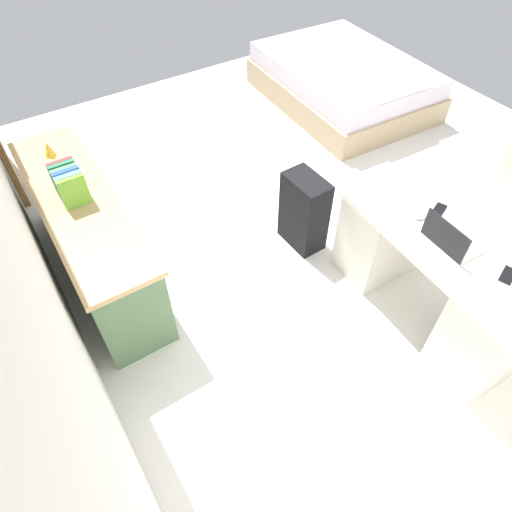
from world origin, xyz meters
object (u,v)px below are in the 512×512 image
(computer_mouse, at_px, (421,215))
(cell_phone_near_laptop, at_px, (508,275))
(desk, at_px, (436,274))
(laptop, at_px, (450,240))
(office_chair, at_px, (503,204))
(suitcase_black, at_px, (304,212))
(cell_phone_by_mouse, at_px, (439,210))
(bed, at_px, (344,82))
(figurine_small, at_px, (49,149))
(credenza, at_px, (91,237))

(computer_mouse, bearing_deg, cell_phone_near_laptop, -172.59)
(desk, bearing_deg, laptop, 108.44)
(cell_phone_near_laptop, bearing_deg, office_chair, -77.59)
(suitcase_black, xyz_separation_m, cell_phone_by_mouse, (-0.80, -0.43, 0.42))
(cell_phone_near_laptop, xyz_separation_m, cell_phone_by_mouse, (0.58, -0.09, 0.00))
(suitcase_black, distance_m, cell_phone_by_mouse, 1.00)
(bed, height_order, cell_phone_by_mouse, cell_phone_by_mouse)
(suitcase_black, distance_m, figurine_small, 1.93)
(laptop, bearing_deg, figurine_small, 38.20)
(desk, height_order, cell_phone_by_mouse, cell_phone_by_mouse)
(desk, distance_m, office_chair, 0.93)
(office_chair, distance_m, laptop, 1.08)
(desk, xyz_separation_m, cell_phone_near_laptop, (-0.37, -0.02, 0.35))
(desk, bearing_deg, figurine_small, 39.92)
(credenza, relative_size, laptop, 5.62)
(office_chair, xyz_separation_m, figurine_small, (1.97, 2.71, 0.36))
(desk, height_order, figurine_small, figurine_small)
(credenza, xyz_separation_m, computer_mouse, (-1.36, -1.77, 0.38))
(computer_mouse, bearing_deg, bed, -28.80)
(desk, xyz_separation_m, credenza, (1.59, 1.80, -0.02))
(laptop, bearing_deg, cell_phone_by_mouse, -39.38)
(bed, relative_size, computer_mouse, 19.66)
(suitcase_black, bearing_deg, cell_phone_near_laptop, -167.98)
(bed, bearing_deg, credenza, 106.86)
(suitcase_black, height_order, figurine_small, figurine_small)
(desk, bearing_deg, credenza, 48.59)
(credenza, bearing_deg, cell_phone_by_mouse, -125.73)
(suitcase_black, relative_size, cell_phone_by_mouse, 4.62)
(desk, distance_m, cell_phone_near_laptop, 0.51)
(credenza, bearing_deg, suitcase_black, -111.24)
(cell_phone_near_laptop, height_order, cell_phone_by_mouse, same)
(office_chair, relative_size, suitcase_black, 1.50)
(laptop, xyz_separation_m, cell_phone_near_laptop, (-0.34, -0.10, -0.04))
(computer_mouse, bearing_deg, cell_phone_by_mouse, -94.25)
(computer_mouse, bearing_deg, figurine_small, 45.33)
(credenza, height_order, suitcase_black, credenza)
(laptop, xyz_separation_m, cell_phone_by_mouse, (0.24, -0.20, -0.04))
(desk, xyz_separation_m, suitcase_black, (1.01, 0.32, -0.07))
(computer_mouse, relative_size, figurine_small, 0.91)
(suitcase_black, bearing_deg, desk, -164.14)
(desk, xyz_separation_m, office_chair, (0.19, -0.91, 0.04))
(bed, relative_size, figurine_small, 17.88)
(computer_mouse, bearing_deg, laptop, 170.98)
(bed, distance_m, suitcase_black, 2.31)
(desk, distance_m, credenza, 2.40)
(cell_phone_near_laptop, bearing_deg, computer_mouse, -14.88)
(bed, relative_size, cell_phone_near_laptop, 14.46)
(office_chair, bearing_deg, cell_phone_near_laptop, 121.98)
(office_chair, bearing_deg, credenza, 62.63)
(credenza, bearing_deg, office_chair, -117.37)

